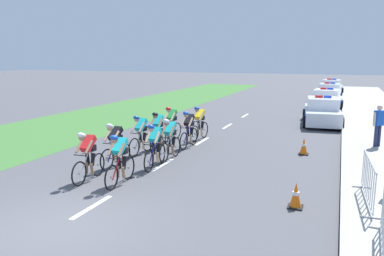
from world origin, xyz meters
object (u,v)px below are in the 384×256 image
at_px(cyclist_lead, 88,155).
at_px(cyclist_fourth, 155,145).
at_px(police_car_second, 326,101).
at_px(police_car_furthest, 331,88).
at_px(cyclist_eighth, 189,129).
at_px(cyclist_second, 120,158).
at_px(cyclist_ninth, 171,123).
at_px(traffic_cone_mid, 304,146).
at_px(cyclist_fifth, 141,134).
at_px(traffic_cone_near, 296,196).
at_px(police_car_nearest, 322,112).
at_px(cyclist_third, 115,144).
at_px(cyclist_sixth, 170,138).
at_px(crowd_barrier_front, 384,226).
at_px(cyclist_seventh, 158,130).
at_px(cyclist_tenth, 199,123).
at_px(spectator_middle, 379,123).
at_px(crowd_barrier_middle, 368,181).
at_px(police_car_third, 329,93).

distance_m(cyclist_lead, cyclist_fourth, 2.26).
relative_size(police_car_second, police_car_furthest, 0.99).
bearing_deg(cyclist_fourth, cyclist_eighth, 90.94).
xyz_separation_m(cyclist_second, police_car_second, (4.90, 18.48, -0.11)).
relative_size(cyclist_ninth, traffic_cone_mid, 2.69).
relative_size(cyclist_fourth, cyclist_fifth, 1.00).
bearing_deg(cyclist_eighth, traffic_cone_near, -45.55).
distance_m(cyclist_lead, police_car_nearest, 14.11).
relative_size(cyclist_third, police_car_furthest, 0.38).
bearing_deg(cyclist_sixth, police_car_second, 73.09).
distance_m(cyclist_third, police_car_furthest, 29.66).
distance_m(cyclist_second, crowd_barrier_front, 6.91).
relative_size(cyclist_second, traffic_cone_near, 2.69).
distance_m(cyclist_eighth, police_car_furthest, 26.02).
relative_size(cyclist_fifth, traffic_cone_mid, 2.69).
bearing_deg(cyclist_third, traffic_cone_near, -13.24).
bearing_deg(cyclist_eighth, cyclist_third, -110.03).
bearing_deg(cyclist_eighth, cyclist_lead, -103.39).
xyz_separation_m(cyclist_lead, police_car_second, (5.97, 18.52, -0.11)).
height_order(cyclist_ninth, police_car_nearest, police_car_nearest).
bearing_deg(cyclist_fourth, cyclist_second, -95.72).
distance_m(cyclist_seventh, traffic_cone_near, 7.26).
xyz_separation_m(cyclist_tenth, police_car_second, (4.87, 11.96, -0.11)).
bearing_deg(spectator_middle, cyclist_seventh, -159.05).
bearing_deg(crowd_barrier_front, cyclist_ninth, 134.96).
bearing_deg(cyclist_second, traffic_cone_near, 1.15).
bearing_deg(cyclist_lead, cyclist_ninth, 90.17).
relative_size(cyclist_seventh, cyclist_eighth, 1.00).
distance_m(cyclist_sixth, cyclist_seventh, 1.75).
bearing_deg(crowd_barrier_middle, crowd_barrier_front, -87.35).
bearing_deg(police_car_second, police_car_furthest, 90.00).
bearing_deg(police_car_third, cyclist_seventh, -106.10).
bearing_deg(crowd_barrier_front, cyclist_fifth, 146.84).
bearing_deg(cyclist_ninth, cyclist_fifth, -91.54).
bearing_deg(cyclist_ninth, traffic_cone_mid, -4.22).
bearing_deg(cyclist_tenth, cyclist_eighth, -86.15).
relative_size(cyclist_fourth, police_car_furthest, 0.38).
bearing_deg(police_car_furthest, police_car_nearest, -89.99).
relative_size(cyclist_seventh, crowd_barrier_front, 0.74).
relative_size(cyclist_fifth, spectator_middle, 1.03).
relative_size(cyclist_third, cyclist_tenth, 1.00).
bearing_deg(spectator_middle, police_car_second, 102.11).
bearing_deg(police_car_furthest, cyclist_third, -101.73).
bearing_deg(traffic_cone_near, crowd_barrier_middle, 24.72).
height_order(crowd_barrier_middle, traffic_cone_near, crowd_barrier_middle).
xyz_separation_m(crowd_barrier_middle, traffic_cone_mid, (-1.94, 4.70, -0.34)).
distance_m(cyclist_seventh, police_car_third, 21.08).
bearing_deg(cyclist_third, cyclist_eighth, 69.97).
distance_m(police_car_nearest, police_car_second, 5.74).
xyz_separation_m(cyclist_second, cyclist_sixth, (0.20, 3.02, 0.00)).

